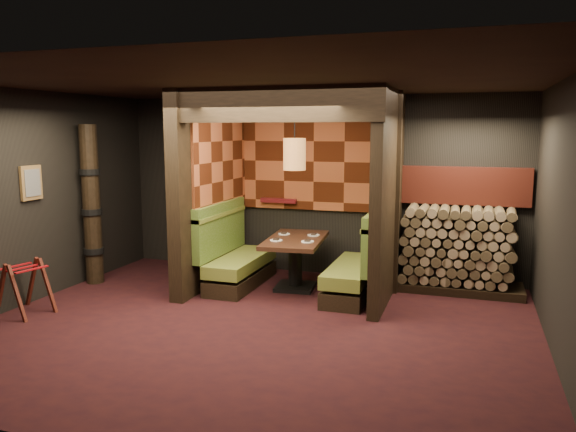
{
  "coord_description": "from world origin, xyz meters",
  "views": [
    {
      "loc": [
        2.37,
        -5.92,
        2.32
      ],
      "look_at": [
        0.0,
        1.3,
        1.15
      ],
      "focal_mm": 35.0,
      "sensor_mm": 36.0,
      "label": 1
    }
  ],
  "objects_px": {
    "booth_bench_right": "(359,268)",
    "totem_column": "(91,206)",
    "dining_table": "(295,254)",
    "firewood_stack": "(462,250)",
    "pendant_lamp": "(294,154)",
    "booth_bench_left": "(235,259)",
    "luggage_rack": "(25,285)"
  },
  "relations": [
    {
      "from": "booth_bench_left",
      "to": "totem_column",
      "type": "bearing_deg",
      "value": -165.25
    },
    {
      "from": "booth_bench_right",
      "to": "totem_column",
      "type": "bearing_deg",
      "value": -172.14
    },
    {
      "from": "pendant_lamp",
      "to": "totem_column",
      "type": "relative_size",
      "value": 0.46
    },
    {
      "from": "booth_bench_right",
      "to": "totem_column",
      "type": "relative_size",
      "value": 0.67
    },
    {
      "from": "firewood_stack",
      "to": "totem_column",
      "type": "bearing_deg",
      "value": -166.81
    },
    {
      "from": "firewood_stack",
      "to": "luggage_rack",
      "type": "bearing_deg",
      "value": -152.36
    },
    {
      "from": "booth_bench_right",
      "to": "pendant_lamp",
      "type": "xyz_separation_m",
      "value": [
        -0.96,
        0.03,
        1.58
      ]
    },
    {
      "from": "booth_bench_right",
      "to": "firewood_stack",
      "type": "relative_size",
      "value": 0.92
    },
    {
      "from": "booth_bench_right",
      "to": "luggage_rack",
      "type": "xyz_separation_m",
      "value": [
        -3.9,
        -2.05,
        -0.04
      ]
    },
    {
      "from": "luggage_rack",
      "to": "dining_table",
      "type": "bearing_deg",
      "value": 35.87
    },
    {
      "from": "booth_bench_right",
      "to": "dining_table",
      "type": "distance_m",
      "value": 0.97
    },
    {
      "from": "luggage_rack",
      "to": "firewood_stack",
      "type": "distance_m",
      "value": 5.94
    },
    {
      "from": "dining_table",
      "to": "pendant_lamp",
      "type": "relative_size",
      "value": 1.38
    },
    {
      "from": "dining_table",
      "to": "firewood_stack",
      "type": "relative_size",
      "value": 0.87
    },
    {
      "from": "pendant_lamp",
      "to": "luggage_rack",
      "type": "relative_size",
      "value": 1.45
    },
    {
      "from": "booth_bench_left",
      "to": "firewood_stack",
      "type": "distance_m",
      "value": 3.33
    },
    {
      "from": "dining_table",
      "to": "luggage_rack",
      "type": "height_order",
      "value": "dining_table"
    },
    {
      "from": "luggage_rack",
      "to": "firewood_stack",
      "type": "relative_size",
      "value": 0.44
    },
    {
      "from": "booth_bench_left",
      "to": "luggage_rack",
      "type": "distance_m",
      "value": 2.87
    },
    {
      "from": "booth_bench_left",
      "to": "dining_table",
      "type": "distance_m",
      "value": 0.95
    },
    {
      "from": "luggage_rack",
      "to": "firewood_stack",
      "type": "height_order",
      "value": "firewood_stack"
    },
    {
      "from": "booth_bench_right",
      "to": "dining_table",
      "type": "relative_size",
      "value": 1.06
    },
    {
      "from": "booth_bench_right",
      "to": "luggage_rack",
      "type": "bearing_deg",
      "value": -152.26
    },
    {
      "from": "booth_bench_left",
      "to": "luggage_rack",
      "type": "relative_size",
      "value": 2.11
    },
    {
      "from": "dining_table",
      "to": "firewood_stack",
      "type": "xyz_separation_m",
      "value": [
        2.31,
        0.62,
        0.09
      ]
    },
    {
      "from": "totem_column",
      "to": "pendant_lamp",
      "type": "bearing_deg",
      "value": 10.8
    },
    {
      "from": "pendant_lamp",
      "to": "firewood_stack",
      "type": "height_order",
      "value": "pendant_lamp"
    },
    {
      "from": "booth_bench_left",
      "to": "booth_bench_right",
      "type": "xyz_separation_m",
      "value": [
        1.89,
        0.0,
        0.0
      ]
    },
    {
      "from": "dining_table",
      "to": "firewood_stack",
      "type": "bearing_deg",
      "value": 15.09
    },
    {
      "from": "pendant_lamp",
      "to": "firewood_stack",
      "type": "distance_m",
      "value": 2.77
    },
    {
      "from": "booth_bench_right",
      "to": "pendant_lamp",
      "type": "height_order",
      "value": "pendant_lamp"
    },
    {
      "from": "booth_bench_right",
      "to": "totem_column",
      "type": "xyz_separation_m",
      "value": [
        -3.98,
        -0.55,
        0.79
      ]
    }
  ]
}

